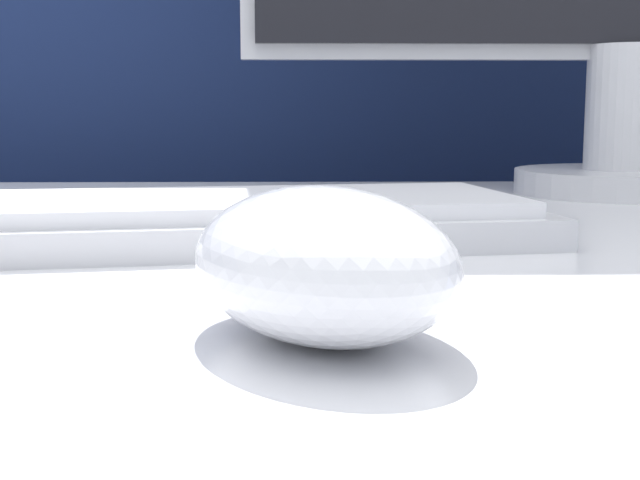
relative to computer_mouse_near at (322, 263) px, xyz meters
The scene contains 3 objects.
partition_panel 0.73m from the computer_mouse_near, 89.22° to the left, with size 5.00×0.03×1.46m.
computer_mouse_near is the anchor object (origin of this frame).
keyboard 0.22m from the computer_mouse_near, 116.76° to the left, with size 0.46×0.21×0.02m.
Camera 1 is at (-0.02, -0.43, 0.84)m, focal length 50.00 mm.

